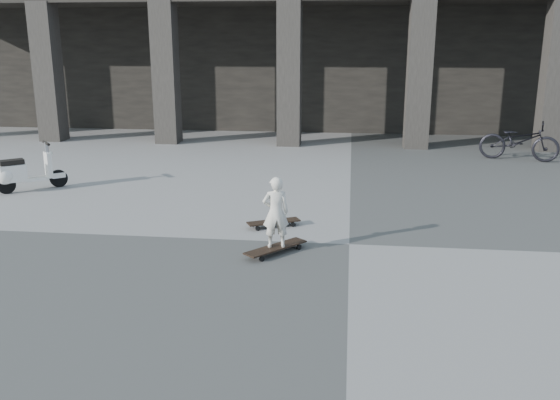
# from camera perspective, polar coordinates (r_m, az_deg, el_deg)

# --- Properties ---
(ground) EXTENTS (90.00, 90.00, 0.00)m
(ground) POSITION_cam_1_polar(r_m,az_deg,el_deg) (8.85, 6.68, -4.25)
(ground) COLOR #4B4B48
(ground) RESTS_ON ground
(colonnade) EXTENTS (28.00, 8.82, 6.00)m
(colonnade) POSITION_cam_1_polar(r_m,az_deg,el_deg) (22.12, 7.16, 15.27)
(colonnade) COLOR black
(colonnade) RESTS_ON ground
(longboard) EXTENTS (0.84, 0.92, 0.10)m
(longboard) POSITION_cam_1_polar(r_m,az_deg,el_deg) (8.39, -0.41, -4.64)
(longboard) COLOR black
(longboard) RESTS_ON ground
(skateboard_spare) EXTENTS (0.87, 0.58, 0.10)m
(skateboard_spare) POSITION_cam_1_polar(r_m,az_deg,el_deg) (9.56, -0.62, -2.16)
(skateboard_spare) COLOR black
(skateboard_spare) RESTS_ON ground
(child) EXTENTS (0.41, 0.32, 1.01)m
(child) POSITION_cam_1_polar(r_m,az_deg,el_deg) (8.23, -0.41, -1.19)
(child) COLOR silver
(child) RESTS_ON longboard
(scooter) EXTENTS (1.10, 1.00, 0.95)m
(scooter) POSITION_cam_1_polar(r_m,az_deg,el_deg) (12.81, -23.80, 2.37)
(scooter) COLOR black
(scooter) RESTS_ON ground
(bicycle) EXTENTS (2.00, 1.13, 0.99)m
(bicycle) POSITION_cam_1_polar(r_m,az_deg,el_deg) (16.05, 22.02, 5.32)
(bicycle) COLOR black
(bicycle) RESTS_ON ground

